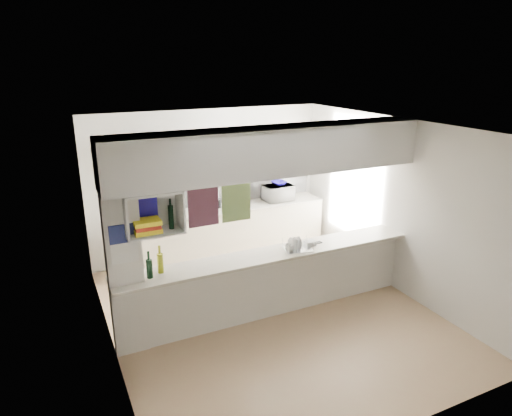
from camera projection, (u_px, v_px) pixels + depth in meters
floor at (270, 314)px, 6.37m from camera, size 4.80×4.80×0.00m
ceiling at (272, 127)px, 5.57m from camera, size 4.80×4.80×0.00m
wall_back at (209, 184)px, 8.03m from camera, size 4.20×0.00×4.20m
wall_left at (105, 255)px, 5.11m from camera, size 0.00×4.80×4.80m
wall_right at (396, 206)px, 6.83m from camera, size 0.00×4.80×4.80m
servery_partition at (259, 202)px, 5.79m from camera, size 4.20×0.50×2.60m
cubby_shelf at (151, 215)px, 5.15m from camera, size 0.65×0.35×0.50m
kitchen_run at (223, 212)px, 8.02m from camera, size 3.60×0.63×2.24m
microwave at (278, 193)px, 8.33m from camera, size 0.53×0.37×0.29m
bowl at (279, 183)px, 8.30m from camera, size 0.27×0.27×0.07m
dish_rack at (298, 244)px, 6.17m from camera, size 0.41×0.33×0.20m
cup at (289, 248)px, 6.10m from camera, size 0.13×0.13×0.10m
wine_bottles at (155, 265)px, 5.43m from camera, size 0.22×0.15×0.35m
plastic_tubs at (300, 243)px, 6.34m from camera, size 0.50×0.23×0.08m
utensil_jar at (218, 204)px, 7.94m from camera, size 0.11×0.11×0.15m
knife_block at (204, 204)px, 7.86m from camera, size 0.11×0.10×0.18m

